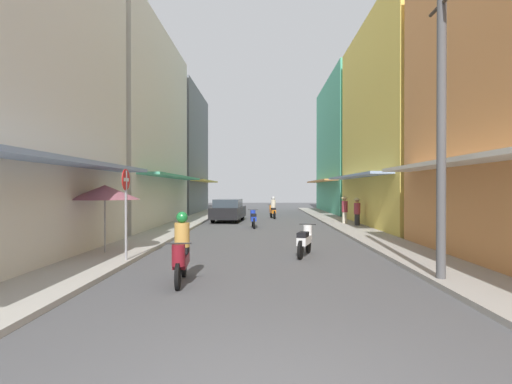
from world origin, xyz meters
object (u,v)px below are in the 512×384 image
(utility_pole, at_px, (441,127))
(street_sign_no_entry, at_px, (126,202))
(motorbike_orange, at_px, (273,209))
(vendor_umbrella, at_px, (105,192))
(motorbike_maroon, at_px, (181,251))
(pedestrian_midway, at_px, (345,208))
(motorbike_white, at_px, (305,240))
(parked_car, at_px, (228,210))
(pedestrian_far, at_px, (357,210))
(motorbike_blue, at_px, (253,218))

(utility_pole, height_order, street_sign_no_entry, utility_pole)
(motorbike_orange, distance_m, vendor_umbrella, 17.19)
(motorbike_maroon, distance_m, vendor_umbrella, 4.81)
(pedestrian_midway, distance_m, street_sign_no_entry, 14.85)
(vendor_umbrella, bearing_deg, motorbike_maroon, -48.24)
(motorbike_orange, distance_m, utility_pole, 20.10)
(pedestrian_midway, bearing_deg, motorbike_maroon, -114.59)
(motorbike_maroon, relative_size, pedestrian_midway, 1.05)
(pedestrian_midway, bearing_deg, motorbike_white, -107.76)
(vendor_umbrella, relative_size, street_sign_no_entry, 0.84)
(parked_car, relative_size, utility_pole, 0.63)
(motorbike_orange, bearing_deg, motorbike_white, -87.80)
(pedestrian_far, bearing_deg, motorbike_white, -112.31)
(street_sign_no_entry, bearing_deg, pedestrian_midway, 54.86)
(pedestrian_far, xyz_separation_m, street_sign_no_entry, (-8.92, -10.74, 0.78))
(vendor_umbrella, xyz_separation_m, street_sign_no_entry, (1.10, -1.28, -0.27))
(pedestrian_midway, bearing_deg, pedestrian_far, -74.31)
(motorbike_orange, distance_m, pedestrian_midway, 6.70)
(motorbike_maroon, distance_m, utility_pole, 6.38)
(motorbike_white, distance_m, street_sign_no_entry, 5.47)
(parked_car, bearing_deg, motorbike_maroon, -88.59)
(motorbike_orange, bearing_deg, pedestrian_midway, -53.06)
(motorbike_maroon, relative_size, street_sign_no_entry, 0.68)
(pedestrian_midway, distance_m, utility_pole, 14.53)
(motorbike_orange, bearing_deg, street_sign_no_entry, -104.46)
(motorbike_maroon, xyz_separation_m, pedestrian_midway, (6.54, 14.30, 0.27))
(motorbike_white, xyz_separation_m, vendor_umbrella, (-6.22, -0.20, 1.48))
(motorbike_white, distance_m, pedestrian_far, 10.02)
(pedestrian_far, height_order, utility_pole, utility_pole)
(motorbike_blue, height_order, motorbike_maroon, motorbike_maroon)
(motorbike_white, xyz_separation_m, parked_car, (-3.55, 13.14, 0.24))
(utility_pole, bearing_deg, motorbike_maroon, -179.85)
(motorbike_blue, distance_m, motorbike_orange, 6.95)
(pedestrian_far, bearing_deg, motorbike_blue, -179.04)
(motorbike_white, relative_size, parked_car, 0.41)
(motorbike_white, relative_size, street_sign_no_entry, 0.66)
(motorbike_orange, xyz_separation_m, utility_pole, (3.23, -19.64, 2.75))
(parked_car, distance_m, pedestrian_far, 8.31)
(vendor_umbrella, xyz_separation_m, utility_pole, (8.84, -3.44, 1.47))
(motorbike_blue, height_order, motorbike_white, same)
(motorbike_maroon, distance_m, motorbike_white, 4.82)
(motorbike_maroon, relative_size, parked_car, 0.43)
(pedestrian_far, xyz_separation_m, pedestrian_midway, (-0.39, 1.39, 0.04))
(motorbike_blue, height_order, pedestrian_far, pedestrian_far)
(motorbike_orange, bearing_deg, vendor_umbrella, -109.09)
(utility_pole, bearing_deg, vendor_umbrella, 158.72)
(motorbike_blue, distance_m, parked_car, 4.34)
(motorbike_white, relative_size, vendor_umbrella, 0.79)
(pedestrian_midway, bearing_deg, motorbike_blue, -164.23)
(motorbike_maroon, xyz_separation_m, street_sign_no_entry, (-1.99, 2.18, 1.01))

